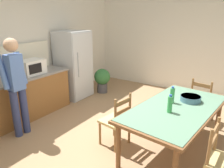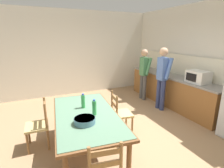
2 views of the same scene
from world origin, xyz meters
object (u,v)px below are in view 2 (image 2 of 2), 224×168
(person_at_sink, at_px, (144,72))
(person_at_counter, at_px, (162,76))
(chair_side_near_left, at_px, (39,125))
(serving_bowl, at_px, (85,120))
(bottle_off_centre, at_px, (94,108))
(dining_table, at_px, (86,117))
(chair_side_far_left, at_px, (120,113))
(bottle_near_centre, at_px, (83,101))
(microwave, at_px, (198,77))

(person_at_sink, xyz_separation_m, person_at_counter, (0.90, -0.02, 0.06))
(chair_side_near_left, bearing_deg, serving_bowl, 38.74)
(chair_side_near_left, distance_m, person_at_counter, 3.31)
(person_at_sink, bearing_deg, serving_bowl, -139.16)
(bottle_off_centre, relative_size, person_at_counter, 0.15)
(dining_table, distance_m, chair_side_far_left, 0.96)
(bottle_near_centre, bearing_deg, bottle_off_centre, 13.78)
(person_at_sink, bearing_deg, microwave, -72.91)
(dining_table, relative_size, serving_bowl, 6.59)
(bottle_off_centre, bearing_deg, chair_side_near_left, -126.98)
(person_at_sink, bearing_deg, dining_table, -142.48)
(bottle_near_centre, height_order, bottle_off_centre, same)
(bottle_near_centre, relative_size, serving_bowl, 0.84)
(dining_table, height_order, chair_side_near_left, chair_side_near_left)
(bottle_off_centre, relative_size, person_at_sink, 0.16)
(person_at_counter, bearing_deg, serving_bowl, -152.35)
(dining_table, height_order, person_at_sink, person_at_sink)
(person_at_counter, bearing_deg, dining_table, -157.67)
(serving_bowl, distance_m, person_at_sink, 3.46)
(serving_bowl, height_order, chair_side_far_left, chair_side_far_left)
(dining_table, xyz_separation_m, chair_side_near_left, (-0.54, -0.75, -0.25))
(chair_side_near_left, height_order, person_at_sink, person_at_sink)
(microwave, height_order, dining_table, microwave)
(person_at_counter, bearing_deg, microwave, -54.31)
(chair_side_far_left, height_order, chair_side_near_left, same)
(dining_table, relative_size, person_at_sink, 1.29)
(bottle_near_centre, relative_size, bottle_off_centre, 1.00)
(microwave, distance_m, person_at_sink, 1.70)
(microwave, xyz_separation_m, dining_table, (0.30, -3.00, -0.36))
(bottle_near_centre, xyz_separation_m, serving_bowl, (0.59, -0.14, -0.07))
(dining_table, xyz_separation_m, person_at_counter, (-1.02, 2.48, 0.29))
(microwave, height_order, serving_bowl, microwave)
(serving_bowl, xyz_separation_m, person_at_counter, (-1.36, 2.60, 0.16))
(bottle_off_centre, xyz_separation_m, person_at_sink, (-2.03, 2.38, 0.03))
(person_at_sink, height_order, person_at_counter, person_at_counter)
(microwave, distance_m, chair_side_near_left, 3.81)
(dining_table, height_order, chair_side_far_left, chair_side_far_left)
(chair_side_far_left, xyz_separation_m, person_at_sink, (-1.56, 1.65, 0.48))
(person_at_counter, bearing_deg, person_at_sink, 88.76)
(bottle_near_centre, xyz_separation_m, person_at_counter, (-0.77, 2.45, 0.09))
(serving_bowl, distance_m, person_at_counter, 2.94)
(bottle_near_centre, height_order, chair_side_near_left, bottle_near_centre)
(bottle_off_centre, distance_m, chair_side_far_left, 0.98)
(bottle_near_centre, relative_size, chair_side_far_left, 0.30)
(dining_table, xyz_separation_m, person_at_sink, (-1.92, 2.50, 0.23))
(dining_table, bearing_deg, chair_side_far_left, 113.10)
(serving_bowl, bearing_deg, person_at_counter, 117.65)
(serving_bowl, relative_size, person_at_sink, 0.20)
(bottle_near_centre, distance_m, serving_bowl, 0.61)
(chair_side_far_left, bearing_deg, person_at_counter, -59.44)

